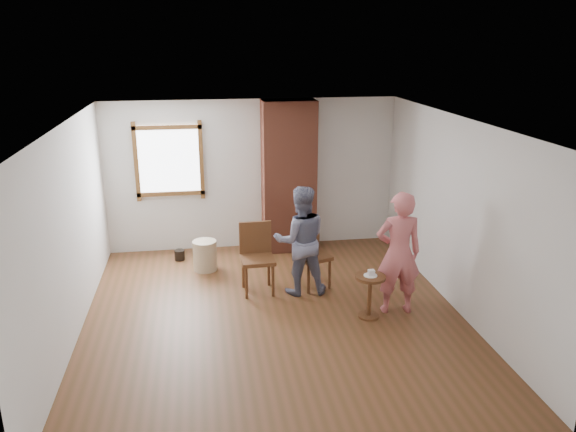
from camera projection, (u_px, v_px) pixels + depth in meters
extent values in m
plane|color=brown|center=(274.00, 316.00, 7.54)|extent=(5.50, 5.50, 0.00)
cube|color=silver|center=(252.00, 175.00, 9.73)|extent=(5.00, 0.04, 2.60)
cube|color=silver|center=(69.00, 235.00, 6.77)|extent=(0.04, 5.50, 2.60)
cube|color=silver|center=(458.00, 215.00, 7.52)|extent=(0.04, 5.50, 2.60)
cube|color=white|center=(273.00, 123.00, 6.75)|extent=(5.00, 5.50, 0.04)
cube|color=brown|center=(169.00, 161.00, 9.39)|extent=(1.14, 0.06, 1.34)
cube|color=white|center=(169.00, 161.00, 9.41)|extent=(1.00, 0.02, 1.20)
cube|color=brown|center=(289.00, 177.00, 9.59)|extent=(0.90, 0.50, 2.60)
cylinder|color=#C1B08B|center=(205.00, 255.00, 8.98)|extent=(0.44, 0.44, 0.49)
cylinder|color=black|center=(180.00, 255.00, 9.43)|extent=(0.22, 0.22, 0.17)
cube|color=brown|center=(258.00, 260.00, 8.12)|extent=(0.49, 0.49, 0.06)
cylinder|color=brown|center=(246.00, 282.00, 7.98)|extent=(0.05, 0.05, 0.51)
cylinder|color=brown|center=(273.00, 280.00, 8.05)|extent=(0.05, 0.05, 0.51)
cylinder|color=brown|center=(243.00, 272.00, 8.34)|extent=(0.05, 0.05, 0.51)
cylinder|color=brown|center=(269.00, 270.00, 8.41)|extent=(0.05, 0.05, 0.51)
cube|color=brown|center=(255.00, 238.00, 8.24)|extent=(0.48, 0.06, 0.51)
cube|color=brown|center=(313.00, 256.00, 8.30)|extent=(0.58, 0.58, 0.05)
cylinder|color=brown|center=(308.00, 278.00, 8.14)|extent=(0.04, 0.04, 0.48)
cylinder|color=brown|center=(330.00, 273.00, 8.31)|extent=(0.04, 0.04, 0.48)
cylinder|color=brown|center=(296.00, 270.00, 8.45)|extent=(0.04, 0.04, 0.48)
cylinder|color=brown|center=(317.00, 265.00, 8.61)|extent=(0.04, 0.04, 0.48)
cube|color=brown|center=(306.00, 237.00, 8.40)|extent=(0.44, 0.19, 0.48)
cylinder|color=brown|center=(370.00, 277.00, 7.36)|extent=(0.40, 0.40, 0.04)
cylinder|color=brown|center=(369.00, 297.00, 7.44)|extent=(0.06, 0.06, 0.54)
cylinder|color=brown|center=(368.00, 316.00, 7.53)|extent=(0.28, 0.28, 0.03)
cylinder|color=white|center=(370.00, 275.00, 7.35)|extent=(0.18, 0.18, 0.01)
cube|color=white|center=(371.00, 273.00, 7.34)|extent=(0.08, 0.07, 0.06)
imported|color=#141839|center=(301.00, 240.00, 8.03)|extent=(0.79, 0.62, 1.61)
imported|color=#D3696C|center=(398.00, 253.00, 7.44)|extent=(0.65, 0.45, 1.69)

